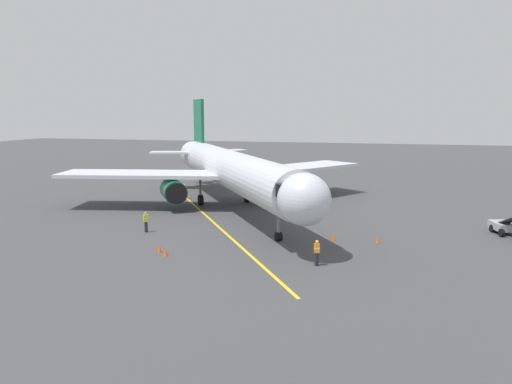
% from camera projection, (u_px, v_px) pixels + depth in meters
% --- Properties ---
extents(ground_plane, '(220.00, 220.00, 0.00)m').
position_uv_depth(ground_plane, '(237.00, 209.00, 50.53)').
color(ground_plane, '#424244').
extents(apron_lead_in_line, '(22.08, 33.62, 0.01)m').
position_uv_depth(apron_lead_in_line, '(212.00, 221.00, 44.98)').
color(apron_lead_in_line, yellow).
rests_on(apron_lead_in_line, ground).
extents(airplane, '(30.60, 35.62, 11.50)m').
position_uv_depth(airplane, '(230.00, 170.00, 50.31)').
color(airplane, silver).
rests_on(airplane, ground).
extents(ground_crew_marshaller, '(0.42, 0.28, 1.71)m').
position_uv_depth(ground_crew_marshaller, '(317.00, 252.00, 31.84)').
color(ground_crew_marshaller, '#23232D').
rests_on(ground_crew_marshaller, ground).
extents(ground_crew_wing_walker, '(0.43, 0.47, 1.71)m').
position_uv_depth(ground_crew_wing_walker, '(185.00, 191.00, 56.34)').
color(ground_crew_wing_walker, '#23232D').
rests_on(ground_crew_wing_walker, ground).
extents(ground_crew_loader, '(0.47, 0.45, 1.71)m').
position_uv_depth(ground_crew_loader, '(146.00, 222.00, 40.69)').
color(ground_crew_loader, '#23232D').
rests_on(ground_crew_loader, ground).
extents(belt_loader_near_nose, '(2.35, 4.73, 2.32)m').
position_uv_depth(belt_loader_near_nose, '(505.00, 226.00, 40.07)').
color(belt_loader_near_nose, '#9E9EA3').
rests_on(belt_loader_near_nose, ground).
extents(safety_cone_nose_left, '(0.32, 0.32, 0.55)m').
position_uv_depth(safety_cone_nose_left, '(166.00, 252.00, 34.01)').
color(safety_cone_nose_left, '#F2590F').
rests_on(safety_cone_nose_left, ground).
extents(safety_cone_nose_right, '(0.32, 0.32, 0.55)m').
position_uv_depth(safety_cone_nose_right, '(160.00, 249.00, 34.89)').
color(safety_cone_nose_right, '#F2590F').
rests_on(safety_cone_nose_right, ground).
extents(safety_cone_wing_port, '(0.32, 0.32, 0.55)m').
position_uv_depth(safety_cone_wing_port, '(378.00, 239.00, 37.46)').
color(safety_cone_wing_port, '#F2590F').
rests_on(safety_cone_wing_port, ground).
extents(safety_cone_wing_starboard, '(0.32, 0.32, 0.55)m').
position_uv_depth(safety_cone_wing_starboard, '(334.00, 237.00, 38.14)').
color(safety_cone_wing_starboard, '#F2590F').
rests_on(safety_cone_wing_starboard, ground).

